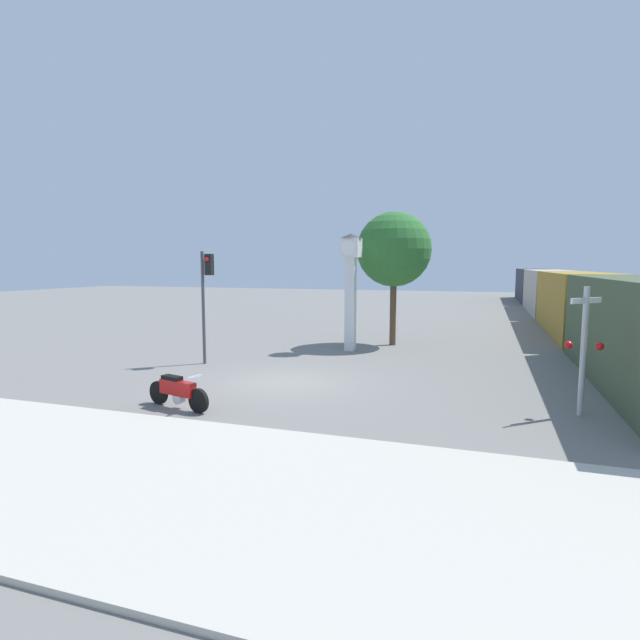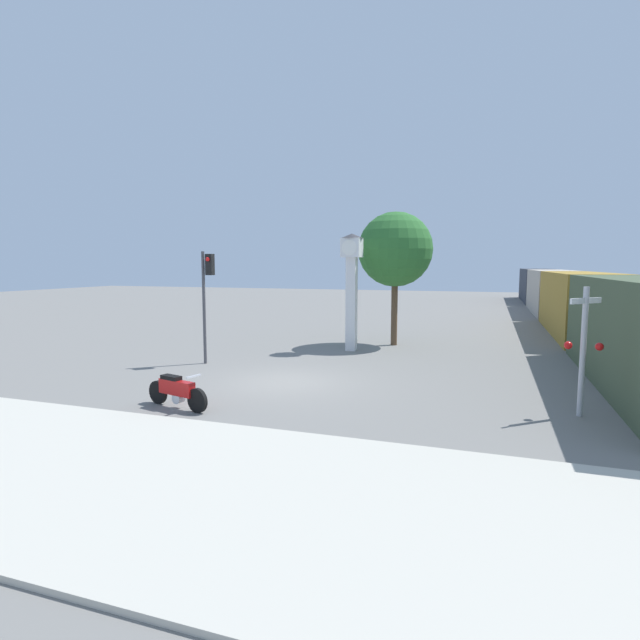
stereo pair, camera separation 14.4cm
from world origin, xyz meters
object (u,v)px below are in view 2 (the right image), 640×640
(clock_tower, at_px, (352,275))
(street_tree, at_px, (395,250))
(motorcycle, at_px, (177,391))
(traffic_light, at_px, (207,287))
(freight_train, at_px, (562,296))
(railroad_crossing_signal, at_px, (583,346))

(clock_tower, xyz_separation_m, street_tree, (1.53, 2.13, 1.14))
(motorcycle, relative_size, clock_tower, 0.42)
(motorcycle, height_order, street_tree, street_tree)
(traffic_light, distance_m, street_tree, 9.21)
(motorcycle, height_order, freight_train, freight_train)
(street_tree, bearing_deg, freight_train, 57.17)
(clock_tower, distance_m, railroad_crossing_signal, 11.17)
(freight_train, bearing_deg, railroad_crossing_signal, -95.75)
(freight_train, height_order, railroad_crossing_signal, freight_train)
(street_tree, bearing_deg, motorcycle, -105.96)
(traffic_light, bearing_deg, street_tree, 48.87)
(railroad_crossing_signal, distance_m, street_tree, 12.01)
(traffic_light, bearing_deg, motorcycle, -66.39)
(freight_train, xyz_separation_m, railroad_crossing_signal, (-2.37, -23.50, 0.10))
(clock_tower, xyz_separation_m, freight_train, (10.43, 15.93, -1.67))
(clock_tower, distance_m, freight_train, 19.11)
(clock_tower, bearing_deg, motorcycle, -101.10)
(motorcycle, distance_m, clock_tower, 10.86)
(traffic_light, height_order, railroad_crossing_signal, traffic_light)
(freight_train, relative_size, traffic_light, 12.12)
(clock_tower, relative_size, railroad_crossing_signal, 1.58)
(clock_tower, distance_m, traffic_light, 6.49)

